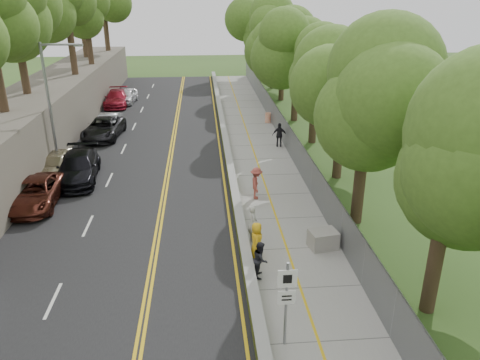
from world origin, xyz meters
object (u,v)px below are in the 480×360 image
concrete_block (323,239)px  streetlight (53,99)px  person_far (280,135)px  painter_0 (257,240)px  construction_barrel (268,118)px  signpost (287,296)px  car_2 (36,193)px

concrete_block → streetlight: bearing=142.4°
streetlight → person_far: bearing=13.6°
person_far → painter_0: bearing=87.4°
painter_0 → construction_barrel: bearing=-3.7°
signpost → concrete_block: (2.78, 6.02, -1.51)m
construction_barrel → painter_0: bearing=-99.2°
signpost → car_2: 16.43m
car_2 → streetlight: bearing=88.4°
car_2 → painter_0: 12.81m
construction_barrel → car_2: car_2 is taller
car_2 → person_far: (14.63, 8.87, 0.19)m
streetlight → signpost: streetlight is taller
concrete_block → car_2: car_2 is taller
streetlight → signpost: 20.72m
streetlight → person_far: size_ratio=4.49×
car_2 → person_far: 17.11m
signpost → car_2: signpost is taller
painter_0 → car_2: bearing=66.3°
person_far → signpost: bearing=91.5°
concrete_block → painter_0: painter_0 is taller
construction_barrel → person_far: size_ratio=0.48×
construction_barrel → car_2: size_ratio=0.17×
signpost → person_far: 20.82m
streetlight → construction_barrel: bearing=34.9°
construction_barrel → signpost: bearing=-96.8°
construction_barrel → painter_0: painter_0 is taller
construction_barrel → concrete_block: bearing=-91.3°
construction_barrel → concrete_block: (-0.47, -21.30, -0.02)m
streetlight → concrete_block: streetlight is taller
signpost → construction_barrel: 27.55m
streetlight → painter_0: 16.55m
signpost → person_far: signpost is taller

